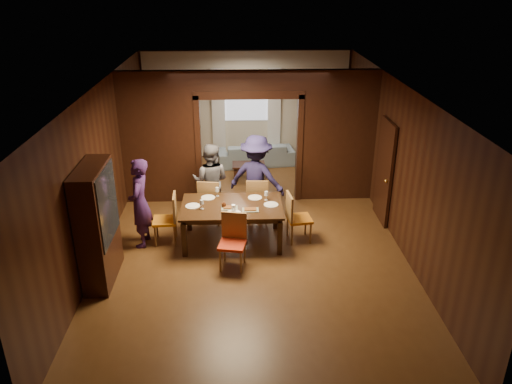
{
  "coord_description": "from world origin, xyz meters",
  "views": [
    {
      "loc": [
        -0.25,
        -8.73,
        4.73
      ],
      "look_at": [
        0.07,
        -0.4,
        1.05
      ],
      "focal_mm": 35.0,
      "sensor_mm": 36.0,
      "label": 1
    }
  ],
  "objects_px": {
    "chair_left": "(165,219)",
    "chair_near": "(232,243)",
    "person_purple": "(140,203)",
    "sofa": "(255,154)",
    "chair_far_l": "(211,200)",
    "coffee_table": "(249,172)",
    "person_grey": "(211,181)",
    "person_navy": "(256,178)",
    "dining_table": "(232,224)",
    "hutch": "(97,225)",
    "chair_far_r": "(257,199)",
    "chair_right": "(299,217)"
  },
  "relations": [
    {
      "from": "dining_table",
      "to": "person_purple",
      "type": "bearing_deg",
      "value": -179.09
    },
    {
      "from": "chair_far_r",
      "to": "person_grey",
      "type": "bearing_deg",
      "value": -9.37
    },
    {
      "from": "sofa",
      "to": "coffee_table",
      "type": "relative_size",
      "value": 2.52
    },
    {
      "from": "person_grey",
      "to": "chair_far_l",
      "type": "xyz_separation_m",
      "value": [
        -0.0,
        -0.24,
        -0.32
      ]
    },
    {
      "from": "coffee_table",
      "to": "chair_right",
      "type": "bearing_deg",
      "value": -74.17
    },
    {
      "from": "person_navy",
      "to": "person_grey",
      "type": "bearing_deg",
      "value": 17.19
    },
    {
      "from": "dining_table",
      "to": "sofa",
      "type": "bearing_deg",
      "value": 81.87
    },
    {
      "from": "person_grey",
      "to": "hutch",
      "type": "xyz_separation_m",
      "value": [
        -1.72,
        -2.23,
        0.2
      ]
    },
    {
      "from": "chair_far_l",
      "to": "chair_far_r",
      "type": "distance_m",
      "value": 0.95
    },
    {
      "from": "person_grey",
      "to": "chair_left",
      "type": "height_order",
      "value": "person_grey"
    },
    {
      "from": "chair_left",
      "to": "chair_right",
      "type": "bearing_deg",
      "value": 86.35
    },
    {
      "from": "chair_near",
      "to": "person_grey",
      "type": "bearing_deg",
      "value": 113.52
    },
    {
      "from": "person_purple",
      "to": "person_grey",
      "type": "relative_size",
      "value": 1.06
    },
    {
      "from": "dining_table",
      "to": "chair_near",
      "type": "bearing_deg",
      "value": -89.6
    },
    {
      "from": "person_navy",
      "to": "dining_table",
      "type": "height_order",
      "value": "person_navy"
    },
    {
      "from": "person_purple",
      "to": "coffee_table",
      "type": "height_order",
      "value": "person_purple"
    },
    {
      "from": "person_grey",
      "to": "hutch",
      "type": "height_order",
      "value": "hutch"
    },
    {
      "from": "chair_left",
      "to": "chair_far_l",
      "type": "height_order",
      "value": "same"
    },
    {
      "from": "coffee_table",
      "to": "chair_far_l",
      "type": "height_order",
      "value": "chair_far_l"
    },
    {
      "from": "person_purple",
      "to": "chair_near",
      "type": "xyz_separation_m",
      "value": [
        1.69,
        -0.89,
        -0.37
      ]
    },
    {
      "from": "person_navy",
      "to": "chair_right",
      "type": "relative_size",
      "value": 1.85
    },
    {
      "from": "person_navy",
      "to": "chair_far_r",
      "type": "relative_size",
      "value": 1.85
    },
    {
      "from": "chair_far_l",
      "to": "hutch",
      "type": "height_order",
      "value": "hutch"
    },
    {
      "from": "person_grey",
      "to": "chair_far_r",
      "type": "height_order",
      "value": "person_grey"
    },
    {
      "from": "person_purple",
      "to": "sofa",
      "type": "bearing_deg",
      "value": 154.46
    },
    {
      "from": "person_navy",
      "to": "sofa",
      "type": "distance_m",
      "value": 3.26
    },
    {
      "from": "sofa",
      "to": "hutch",
      "type": "xyz_separation_m",
      "value": [
        -2.75,
        -5.35,
        0.71
      ]
    },
    {
      "from": "hutch",
      "to": "coffee_table",
      "type": "bearing_deg",
      "value": 59.3
    },
    {
      "from": "person_purple",
      "to": "dining_table",
      "type": "relative_size",
      "value": 0.91
    },
    {
      "from": "person_grey",
      "to": "person_navy",
      "type": "xyz_separation_m",
      "value": [
        0.94,
        -0.08,
        0.09
      ]
    },
    {
      "from": "sofa",
      "to": "chair_left",
      "type": "distance_m",
      "value": 4.56
    },
    {
      "from": "chair_far_l",
      "to": "hutch",
      "type": "relative_size",
      "value": 0.48
    },
    {
      "from": "sofa",
      "to": "dining_table",
      "type": "relative_size",
      "value": 1.07
    },
    {
      "from": "dining_table",
      "to": "person_grey",
      "type": "bearing_deg",
      "value": 112.2
    },
    {
      "from": "chair_far_l",
      "to": "coffee_table",
      "type": "bearing_deg",
      "value": -101.26
    },
    {
      "from": "chair_far_r",
      "to": "person_purple",
      "type": "bearing_deg",
      "value": 25.31
    },
    {
      "from": "chair_near",
      "to": "chair_far_r",
      "type": "bearing_deg",
      "value": 85.08
    },
    {
      "from": "hutch",
      "to": "sofa",
      "type": "bearing_deg",
      "value": 62.76
    },
    {
      "from": "person_purple",
      "to": "coffee_table",
      "type": "relative_size",
      "value": 2.13
    },
    {
      "from": "chair_left",
      "to": "chair_near",
      "type": "height_order",
      "value": "same"
    },
    {
      "from": "sofa",
      "to": "chair_right",
      "type": "height_order",
      "value": "chair_right"
    },
    {
      "from": "chair_right",
      "to": "chair_far_l",
      "type": "xyz_separation_m",
      "value": [
        -1.71,
        0.83,
        0.0
      ]
    },
    {
      "from": "person_grey",
      "to": "chair_right",
      "type": "relative_size",
      "value": 1.66
    },
    {
      "from": "person_purple",
      "to": "dining_table",
      "type": "distance_m",
      "value": 1.75
    },
    {
      "from": "chair_far_l",
      "to": "chair_near",
      "type": "height_order",
      "value": "same"
    },
    {
      "from": "person_navy",
      "to": "chair_left",
      "type": "bearing_deg",
      "value": 50.69
    },
    {
      "from": "chair_far_l",
      "to": "chair_left",
      "type": "bearing_deg",
      "value": 52.79
    },
    {
      "from": "person_purple",
      "to": "chair_near",
      "type": "bearing_deg",
      "value": 65.18
    },
    {
      "from": "coffee_table",
      "to": "chair_left",
      "type": "distance_m",
      "value": 3.52
    },
    {
      "from": "person_grey",
      "to": "dining_table",
      "type": "bearing_deg",
      "value": 122.98
    }
  ]
}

